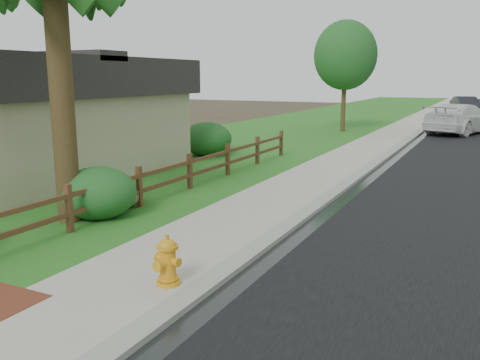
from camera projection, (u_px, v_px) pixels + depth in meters
The scene contains 14 objects.
ground at pixel (118, 328), 6.79m from camera, with size 120.00×120.00×0.00m, color #3D3221.
curb at pixel (434, 122), 37.32m from camera, with size 0.40×90.00×0.12m, color gray.
wet_gutter at pixel (439, 122), 37.18m from camera, with size 0.50×90.00×0.00m, color black.
sidewalk at pixel (415, 121), 37.89m from camera, with size 2.20×90.00×0.10m, color #9B9687.
grass_strip at pixel (389, 120), 38.72m from camera, with size 1.60×90.00×0.06m, color #1C621E.
lawn_near at pixel (324, 118), 40.99m from camera, with size 9.00×90.00×0.04m, color #1C621E.
ranch_fence at pixel (166, 177), 13.86m from camera, with size 0.12×16.92×1.10m.
fire_hydrant at pixel (168, 262), 7.91m from camera, with size 0.53×0.43×0.81m.
white_suv at pixel (461, 119), 29.71m from camera, with size 2.44×5.99×1.74m, color silver.
dark_car_far at pixel (466, 105), 45.03m from camera, with size 1.64×4.71×1.55m, color black.
boulder at pixel (122, 196), 12.95m from camera, with size 0.98×0.74×0.65m, color brown.
shrub_b at pixel (98, 193), 11.91m from camera, with size 1.78×1.78×1.24m, color #1A491E.
shrub_d at pixel (207, 139), 21.42m from camera, with size 2.11×2.11×1.44m, color #1A491E.
tree_near_left at pixel (345, 55), 30.03m from camera, with size 3.72×3.72×6.59m.
Camera 1 is at (4.24, -4.88, 3.31)m, focal length 38.00 mm.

